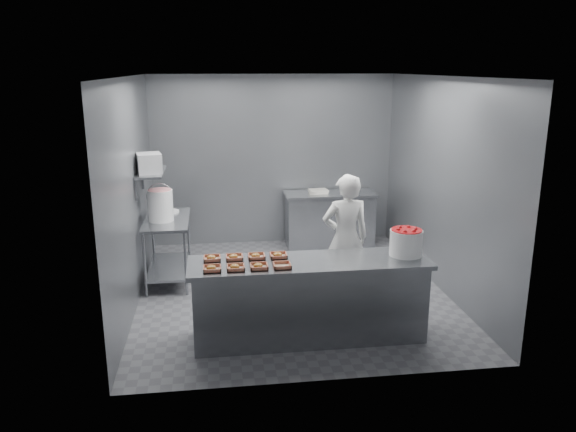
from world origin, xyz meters
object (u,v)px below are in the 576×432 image
object	(u,v)px
worker	(346,238)
strawberry_tub	(406,242)
back_counter	(329,219)
tray_6	(256,256)
glaze_bucket	(160,205)
tray_2	(259,266)
prep_table	(168,240)
tray_5	(234,257)
tray_4	(212,258)
service_counter	(309,299)
tray_7	(278,255)
tray_3	(282,265)
tray_1	(235,267)
appliance	(149,163)
tray_0	(212,268)

from	to	relation	value
worker	strawberry_tub	bearing A→B (deg)	112.62
back_counter	tray_6	distance (m)	3.45
glaze_bucket	tray_2	bearing A→B (deg)	-60.25
prep_table	tray_5	distance (m)	2.01
glaze_bucket	tray_4	bearing A→B (deg)	-68.39
service_counter	tray_7	distance (m)	0.59
worker	tray_3	bearing A→B (deg)	47.67
prep_table	tray_3	size ratio (longest dim) A/B	6.40
tray_3	tray_2	bearing A→B (deg)	-180.00
tray_7	glaze_bucket	size ratio (longest dim) A/B	0.36
tray_1	appliance	distance (m)	2.36
tray_1	worker	distance (m)	1.84
service_counter	appliance	xyz separation A→B (m)	(-1.82, 1.82, 1.24)
service_counter	back_counter	distance (m)	3.37
tray_0	tray_3	bearing A→B (deg)	0.00
back_counter	tray_1	size ratio (longest dim) A/B	8.01
glaze_bucket	appliance	distance (m)	0.58
tray_6	tray_7	distance (m)	0.24
tray_3	tray_5	xyz separation A→B (m)	(-0.48, 0.32, 0.00)
prep_table	tray_5	xyz separation A→B (m)	(0.85, -1.79, 0.33)
back_counter	tray_5	world-z (taller)	tray_5
tray_4	tray_6	xyz separation A→B (m)	(0.48, 0.00, 0.00)
tray_4	worker	bearing A→B (deg)	26.35
tray_2	tray_5	size ratio (longest dim) A/B	1.00
tray_4	appliance	xyz separation A→B (m)	(-0.78, 1.66, 0.77)
tray_6	strawberry_tub	world-z (taller)	strawberry_tub
tray_3	strawberry_tub	bearing A→B (deg)	8.09
tray_7	appliance	size ratio (longest dim) A/B	0.55
tray_1	glaze_bucket	distance (m)	2.22
tray_1	tray_7	bearing A→B (deg)	33.61
tray_2	strawberry_tub	xyz separation A→B (m)	(1.64, 0.20, 0.13)
prep_table	tray_0	xyz separation A→B (m)	(0.61, -2.11, 0.33)
tray_4	strawberry_tub	size ratio (longest dim) A/B	0.52
service_counter	tray_0	size ratio (longest dim) A/B	13.88
appliance	prep_table	bearing A→B (deg)	25.70
appliance	tray_2	bearing A→B (deg)	-69.13
strawberry_tub	glaze_bucket	bearing A→B (deg)	146.93
service_counter	tray_2	size ratio (longest dim) A/B	13.88
tray_7	worker	size ratio (longest dim) A/B	0.11
tray_3	strawberry_tub	distance (m)	1.42
tray_2	worker	world-z (taller)	worker
tray_7	worker	distance (m)	1.26
tray_0	tray_6	bearing A→B (deg)	33.61
tray_0	tray_4	bearing A→B (deg)	90.00
tray_7	tray_0	bearing A→B (deg)	-156.10
tray_0	strawberry_tub	world-z (taller)	strawberry_tub
service_counter	tray_4	world-z (taller)	tray_4
tray_4	tray_6	bearing A→B (deg)	0.00
tray_5	strawberry_tub	size ratio (longest dim) A/B	0.52
service_counter	glaze_bucket	size ratio (longest dim) A/B	5.04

